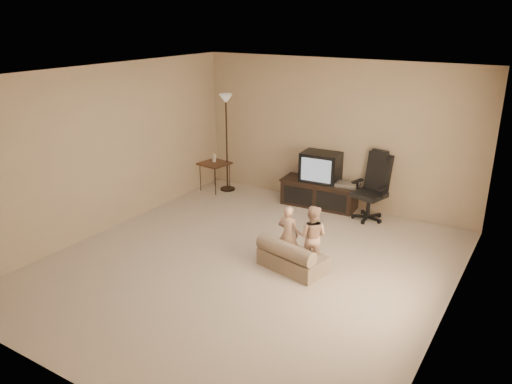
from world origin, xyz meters
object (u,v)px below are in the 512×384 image
(tv_stand, at_px, (320,184))
(child_sofa, at_px, (291,258))
(side_table, at_px, (215,164))
(toddler_right, at_px, (312,236))
(toddler_left, at_px, (288,234))
(floor_lamp, at_px, (226,121))
(office_chair, at_px, (372,195))

(tv_stand, relative_size, child_sofa, 1.44)
(side_table, height_order, toddler_right, toddler_right)
(side_table, bearing_deg, toddler_left, -35.53)
(floor_lamp, relative_size, child_sofa, 1.91)
(tv_stand, xyz_separation_m, office_chair, (0.95, -0.07, 0.01))
(side_table, distance_m, child_sofa, 3.39)
(office_chair, relative_size, toddler_left, 1.42)
(child_sofa, bearing_deg, office_chair, 94.63)
(office_chair, distance_m, toddler_right, 1.99)
(floor_lamp, bearing_deg, toddler_left, -39.70)
(office_chair, bearing_deg, floor_lamp, -163.15)
(child_sofa, bearing_deg, floor_lamp, 151.29)
(tv_stand, xyz_separation_m, floor_lamp, (-1.85, -0.14, 0.92))
(toddler_left, height_order, toddler_right, toddler_right)
(floor_lamp, height_order, toddler_right, floor_lamp)
(side_table, relative_size, child_sofa, 0.77)
(tv_stand, height_order, toddler_right, tv_stand)
(office_chair, height_order, floor_lamp, floor_lamp)
(office_chair, xyz_separation_m, toddler_right, (-0.11, -1.98, 0.02))
(floor_lamp, distance_m, toddler_left, 3.20)
(toddler_left, bearing_deg, tv_stand, -82.71)
(office_chair, distance_m, side_table, 3.00)
(side_table, relative_size, toddler_right, 0.86)
(office_chair, xyz_separation_m, child_sofa, (-0.29, -2.23, -0.23))
(child_sofa, bearing_deg, side_table, 155.18)
(toddler_left, bearing_deg, floor_lamp, -45.96)
(side_table, height_order, toddler_left, toddler_left)
(child_sofa, height_order, toddler_right, toddler_right)
(office_chair, relative_size, side_table, 1.55)
(toddler_left, xyz_separation_m, toddler_right, (0.33, 0.04, 0.03))
(office_chair, bearing_deg, side_table, -160.59)
(side_table, xyz_separation_m, toddler_left, (2.55, -1.82, -0.12))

